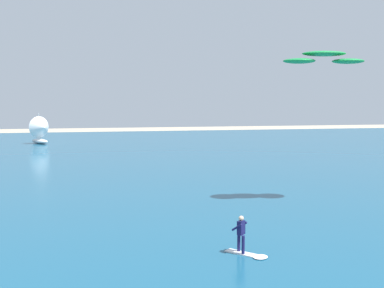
{
  "coord_description": "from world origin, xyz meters",
  "views": [
    {
      "loc": [
        -3.62,
        -3.66,
        6.79
      ],
      "look_at": [
        0.75,
        17.59,
        4.73
      ],
      "focal_mm": 44.45,
      "sensor_mm": 36.0,
      "label": 1
    }
  ],
  "objects": [
    {
      "name": "sailboat_anchored_offshore",
      "position": [
        -11.38,
        70.15,
        2.21
      ],
      "size": [
        3.88,
        4.15,
        4.61
      ],
      "color": "silver",
      "rests_on": "ocean"
    },
    {
      "name": "kitesurfer",
      "position": [
        2.64,
        15.45,
        0.7
      ],
      "size": [
        1.73,
        1.83,
        1.67
      ],
      "color": "white",
      "rests_on": "ocean"
    },
    {
      "name": "kite",
      "position": [
        10.61,
        24.29,
        9.36
      ],
      "size": [
        5.36,
        2.37,
        0.79
      ],
      "color": "#198C3F"
    },
    {
      "name": "ocean",
      "position": [
        0.0,
        50.64,
        0.05
      ],
      "size": [
        160.0,
        90.0,
        0.1
      ],
      "primitive_type": "cube",
      "color": "navy",
      "rests_on": "ground"
    }
  ]
}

